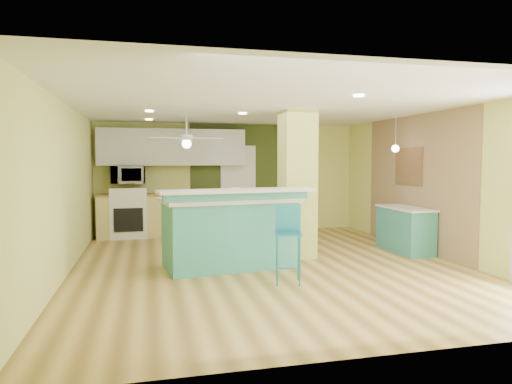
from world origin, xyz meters
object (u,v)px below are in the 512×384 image
(side_counter, at_px, (405,229))
(fruit_bowl, at_px, (183,191))
(canister, at_px, (235,192))
(peninsula, at_px, (229,230))
(bar_stool, at_px, (288,231))

(side_counter, bearing_deg, fruit_bowl, 144.94)
(fruit_bowl, xyz_separation_m, canister, (0.60, -2.99, 0.18))
(peninsula, relative_size, bar_stool, 2.24)
(bar_stool, height_order, fruit_bowl, bar_stool)
(fruit_bowl, bearing_deg, side_counter, -35.06)
(side_counter, bearing_deg, peninsula, -172.37)
(bar_stool, bearing_deg, side_counter, 44.12)
(bar_stool, xyz_separation_m, fruit_bowl, (-1.10, 4.17, 0.27))
(peninsula, bearing_deg, side_counter, 0.25)
(peninsula, height_order, bar_stool, peninsula)
(canister, bearing_deg, side_counter, 5.75)
(bar_stool, relative_size, canister, 6.82)
(fruit_bowl, bearing_deg, canister, -78.71)
(peninsula, relative_size, fruit_bowl, 7.08)
(peninsula, relative_size, side_counter, 1.88)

